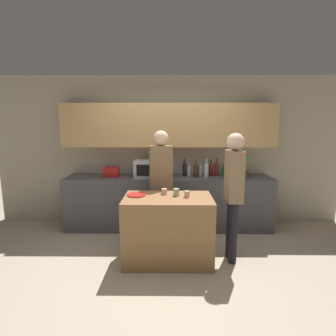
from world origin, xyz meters
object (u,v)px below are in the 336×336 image
Objects in this scene: bottle_7 at (223,171)px; potted_plant at (245,166)px; bottle_4 at (206,170)px; cup_1 at (187,194)px; bottle_0 at (184,169)px; cup_2 at (164,191)px; bottle_2 at (196,170)px; toaster at (111,172)px; person_left at (161,176)px; bottle_1 at (189,171)px; plate_on_island at (136,195)px; person_center at (234,186)px; bottle_5 at (211,169)px; bottle_6 at (216,169)px; microwave at (150,168)px; bottle_3 at (201,171)px; cup_0 at (176,192)px.

potted_plant is at bearing -6.59° from bottle_7.
bottle_4 is 3.79× the size of cup_1.
cup_2 is (-0.33, -1.09, -0.12)m from bottle_0.
bottle_2 is (-0.85, -0.00, -0.08)m from potted_plant.
person_left is (0.89, -0.54, 0.03)m from toaster.
potted_plant is 0.86m from bottle_2.
bottle_1 is 0.73× the size of bottle_4.
bottle_1 is at bearing 55.36° from plate_on_island.
bottle_4 is at bearing -178.97° from potted_plant.
person_center is at bearing -94.40° from bottle_7.
potted_plant reaches higher than bottle_7.
bottle_5 is at bearing 68.33° from cup_1.
bottle_6 reaches higher than plate_on_island.
bottle_7 is at bearing 1.99° from microwave.
bottle_3 is at bearing 49.10° from plate_on_island.
bottle_3 is 0.77× the size of bottle_5.
bottle_4 is (0.99, -0.01, -0.02)m from microwave.
bottle_4 is 0.19× the size of person_left.
person_left is (-0.06, 0.46, 0.12)m from cup_2.
bottle_6 reaches higher than bottle_2.
bottle_3 is at bearing 1.06° from bottle_1.
bottle_7 is 1.18m from person_center.
toaster is at bearing 179.87° from microwave.
plate_on_island is (-1.39, -1.11, -0.12)m from bottle_7.
bottle_3 is at bearing 174.03° from bottle_7.
bottle_6 is 0.13m from bottle_7.
bottle_7 is (-0.37, 0.04, -0.11)m from potted_plant.
bottle_4 is (0.18, -0.01, 0.01)m from bottle_2.
bottle_1 is at bearing 69.00° from cup_2.
bottle_5 is (-0.57, 0.12, -0.08)m from potted_plant.
person_left reaches higher than cup_0.
toaster is (-0.67, 0.00, -0.06)m from microwave.
bottle_1 is (0.70, 0.08, -0.06)m from microwave.
bottle_6 is 1.45m from cup_2.
bottle_4 is (1.66, -0.01, 0.03)m from toaster.
bottle_2 is 0.40m from bottle_6.
potted_plant is 1.23m from person_center.
bottle_4 is 0.94m from person_left.
bottle_3 is 0.29m from bottle_6.
person_center is at bearing -79.44° from bottle_4.
bottle_5 is at bearing 178.23° from bottle_6.
bottle_5 is (0.19, 0.04, 0.03)m from bottle_3.
cup_1 is at bearing -101.16° from bottle_2.
cup_1 is 0.72m from person_left.
bottle_2 reaches higher than bottle_1.
cup_2 is at bearing -133.88° from bottle_7.
potted_plant is 0.23× the size of person_center.
cup_2 is (0.38, 0.06, 0.03)m from plate_on_island.
cup_0 is 0.59m from person_left.
bottle_0 is 1.29× the size of bottle_7.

